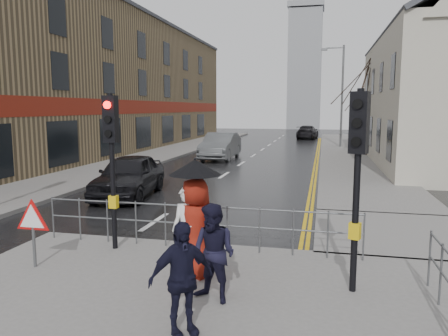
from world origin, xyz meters
The scene contains 20 objects.
ground centered at (0.00, 0.00, 0.00)m, with size 120.00×120.00×0.00m, color black.
left_pavement centered at (-6.50, 23.00, 0.07)m, with size 4.00×44.00×0.14m, color #605E5B.
right_pavement centered at (6.50, 25.00, 0.07)m, with size 4.00×40.00×0.14m, color #605E5B.
pavement_bridge_right centered at (6.50, 3.00, 0.07)m, with size 4.00×4.20×0.14m, color #605E5B.
building_left_terrace centered at (-12.00, 22.00, 5.00)m, with size 8.00×42.00×10.00m, color olive.
church_tower centered at (1.50, 62.00, 9.00)m, with size 5.00×5.00×18.00m, color gray.
traffic_signal_near_left centered at (0.20, 0.20, 2.46)m, with size 0.28×0.27×3.40m.
traffic_signal_near_right centered at (5.20, -1.00, 2.46)m, with size 0.34×0.33×3.40m.
guard_railing_front centered at (1.95, 0.60, 0.86)m, with size 7.14×0.04×1.00m.
warning_sign centered at (-0.80, -1.21, 1.04)m, with size 0.80×0.07×1.35m.
street_lamp centered at (5.82, 28.00, 4.71)m, with size 1.83×0.25×8.00m.
tree_near centered at (7.50, 22.00, 5.14)m, with size 2.40×2.40×6.58m.
tree_far centered at (8.00, 30.00, 4.42)m, with size 2.40×2.40×5.64m.
pedestrian_a centered at (2.25, -0.95, 0.98)m, with size 0.61×0.40×1.68m, color white.
pedestrian_b centered at (3.00, -1.91, 0.94)m, with size 0.77×0.60×1.59m, color black.
pedestrian_with_umbrella centered at (2.41, -0.94, 1.29)m, with size 1.07×0.97×2.17m.
pedestrian_d centered at (2.82, -3.02, 0.94)m, with size 0.93×0.39×1.59m, color black.
car_parked centered at (-2.29, 6.26, 0.77)m, with size 1.82×4.53×1.54m, color black.
car_mid centered at (-1.73, 18.53, 0.84)m, with size 1.77×5.08×1.67m, color #4D5053.
car_far centered at (2.98, 38.79, 0.70)m, with size 1.96×4.83×1.40m, color black.
Camera 1 is at (4.64, -8.39, 3.22)m, focal length 35.00 mm.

